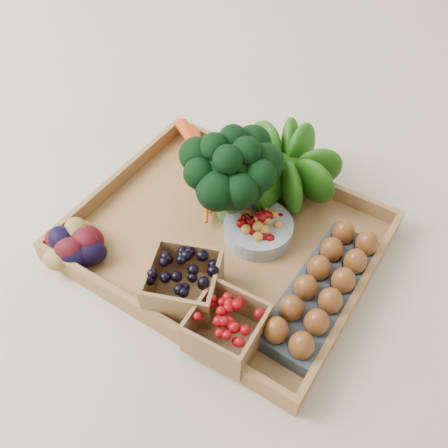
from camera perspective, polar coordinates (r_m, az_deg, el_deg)
The scene contains 10 objects.
ground at distance 0.98m, azimuth 0.00°, elevation -2.29°, with size 4.00×4.00×0.00m, color beige.
tray at distance 0.98m, azimuth 0.00°, elevation -2.02°, with size 0.55×0.45×0.01m, color #A17443.
carrots at distance 1.07m, azimuth -2.13°, elevation 5.98°, with size 0.20×0.14×0.05m, color red, non-canonical shape.
lettuce at distance 1.02m, azimuth 7.12°, elevation 6.76°, with size 0.15×0.15×0.15m, color #0F490B.
broccoli at distance 0.96m, azimuth 0.68°, elevation 3.93°, with size 0.19×0.19×0.15m, color black, non-canonical shape.
cherry_bowl at distance 0.97m, azimuth 3.94°, elevation -0.61°, with size 0.13×0.13×0.04m, color #8C9EA5.
egg_carton at distance 0.89m, azimuth 11.12°, elevation -7.82°, with size 0.10×0.29×0.03m, color #353E43.
potatoes at distance 0.96m, azimuth -16.91°, elevation -1.60°, with size 0.14×0.14×0.08m, color #410A13, non-canonical shape.
punnet_blackberry at distance 0.86m, azimuth -4.65°, elevation -6.82°, with size 0.12×0.12×0.08m, color black.
punnet_raspberry at distance 0.82m, azimuth 0.27°, elevation -11.78°, with size 0.11×0.11×0.08m, color maroon.
Camera 1 is at (0.33, -0.51, 0.77)m, focal length 40.00 mm.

